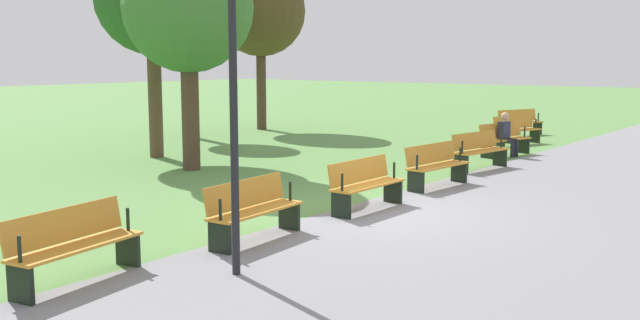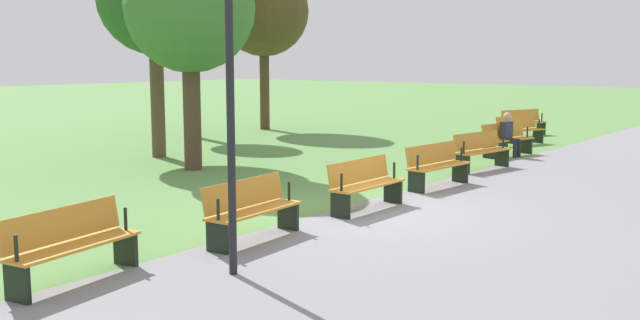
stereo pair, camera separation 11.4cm
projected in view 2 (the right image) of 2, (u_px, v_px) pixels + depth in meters
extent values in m
plane|color=#5B8C47|center=(368.00, 210.00, 12.63)|extent=(120.00, 120.00, 0.00)
cube|color=gray|center=(509.00, 232.00, 11.04)|extent=(42.69, 6.18, 0.01)
cube|color=orange|center=(524.00, 123.00, 24.82)|extent=(1.80, 1.07, 0.04)
cube|color=orange|center=(520.00, 115.00, 24.96)|extent=(1.67, 0.76, 0.40)
cube|color=black|center=(541.00, 128.00, 25.26)|extent=(0.20, 0.37, 0.43)
cylinder|color=black|center=(542.00, 117.00, 25.19)|extent=(0.06, 0.06, 0.30)
cube|color=black|center=(507.00, 131.00, 24.45)|extent=(0.20, 0.37, 0.43)
cylinder|color=black|center=(508.00, 119.00, 24.37)|extent=(0.06, 0.06, 0.30)
cube|color=orange|center=(521.00, 130.00, 22.19)|extent=(1.81, 0.96, 0.04)
cube|color=orange|center=(516.00, 122.00, 22.32)|extent=(1.71, 0.64, 0.40)
cube|color=black|center=(538.00, 136.00, 22.68)|extent=(0.17, 0.37, 0.43)
cylinder|color=black|center=(539.00, 124.00, 22.61)|extent=(0.06, 0.06, 0.30)
cube|color=black|center=(503.00, 139.00, 21.77)|extent=(0.17, 0.37, 0.43)
cylinder|color=black|center=(504.00, 127.00, 21.69)|extent=(0.06, 0.06, 0.30)
cube|color=orange|center=(508.00, 140.00, 19.64)|extent=(1.82, 0.83, 0.04)
cube|color=orange|center=(503.00, 130.00, 19.76)|extent=(1.74, 0.51, 0.40)
cube|color=black|center=(526.00, 146.00, 20.18)|extent=(0.14, 0.38, 0.43)
cylinder|color=black|center=(527.00, 132.00, 20.11)|extent=(0.05, 0.05, 0.30)
cube|color=black|center=(489.00, 150.00, 19.16)|extent=(0.14, 0.38, 0.43)
cylinder|color=black|center=(490.00, 136.00, 19.09)|extent=(0.05, 0.05, 0.30)
cube|color=orange|center=(483.00, 151.00, 17.17)|extent=(1.81, 0.71, 0.04)
cube|color=orange|center=(476.00, 141.00, 17.28)|extent=(1.76, 0.38, 0.40)
cube|color=black|center=(502.00, 158.00, 17.76)|extent=(0.12, 0.38, 0.43)
cylinder|color=black|center=(503.00, 142.00, 17.69)|extent=(0.05, 0.05, 0.30)
cube|color=black|center=(463.00, 164.00, 16.65)|extent=(0.12, 0.38, 0.43)
cylinder|color=black|center=(464.00, 147.00, 16.58)|extent=(0.05, 0.05, 0.30)
cube|color=orange|center=(439.00, 166.00, 14.81)|extent=(1.79, 0.58, 0.04)
cube|color=orange|center=(432.00, 154.00, 14.91)|extent=(1.77, 0.24, 0.40)
cube|color=black|center=(460.00, 172.00, 15.45)|extent=(0.09, 0.38, 0.43)
cylinder|color=black|center=(461.00, 154.00, 15.38)|extent=(0.05, 0.05, 0.30)
cube|color=black|center=(416.00, 182.00, 14.24)|extent=(0.09, 0.38, 0.43)
cylinder|color=black|center=(418.00, 163.00, 14.17)|extent=(0.05, 0.05, 0.30)
cube|color=orange|center=(368.00, 185.00, 12.57)|extent=(1.76, 0.44, 0.04)
cube|color=orange|center=(359.00, 170.00, 12.65)|extent=(1.76, 0.10, 0.40)
cube|color=black|center=(393.00, 191.00, 13.24)|extent=(0.06, 0.37, 0.43)
cylinder|color=black|center=(394.00, 170.00, 13.17)|extent=(0.04, 0.04, 0.30)
cube|color=black|center=(340.00, 206.00, 11.96)|extent=(0.06, 0.37, 0.43)
cylinder|color=black|center=(341.00, 182.00, 11.89)|extent=(0.04, 0.04, 0.30)
cube|color=orange|center=(255.00, 211.00, 10.46)|extent=(1.79, 0.58, 0.04)
cube|color=orange|center=(244.00, 193.00, 10.53)|extent=(1.77, 0.24, 0.40)
cube|color=black|center=(288.00, 216.00, 11.17)|extent=(0.09, 0.38, 0.43)
cylinder|color=black|center=(289.00, 191.00, 11.10)|extent=(0.05, 0.05, 0.30)
cube|color=black|center=(218.00, 238.00, 9.81)|extent=(0.09, 0.38, 0.43)
cylinder|color=black|center=(218.00, 210.00, 9.74)|extent=(0.05, 0.05, 0.30)
cube|color=orange|center=(75.00, 246.00, 8.49)|extent=(1.81, 0.71, 0.04)
cube|color=orange|center=(62.00, 224.00, 8.55)|extent=(1.76, 0.38, 0.40)
cube|color=black|center=(126.00, 249.00, 9.23)|extent=(0.12, 0.38, 0.43)
cylinder|color=black|center=(126.00, 219.00, 9.17)|extent=(0.05, 0.05, 0.30)
cube|color=black|center=(17.00, 284.00, 7.81)|extent=(0.12, 0.38, 0.43)
cylinder|color=black|center=(16.00, 249.00, 7.74)|extent=(0.05, 0.05, 0.30)
cube|color=#2D3347|center=(506.00, 131.00, 19.57)|extent=(0.36, 0.27, 0.50)
sphere|color=tan|center=(508.00, 116.00, 19.50)|extent=(0.22, 0.22, 0.22)
cylinder|color=#23232D|center=(514.00, 141.00, 19.52)|extent=(0.21, 0.38, 0.13)
cylinder|color=#23232D|center=(519.00, 149.00, 19.42)|extent=(0.13, 0.13, 0.43)
cylinder|color=#23232D|center=(510.00, 141.00, 19.41)|extent=(0.21, 0.38, 0.13)
cylinder|color=#23232D|center=(515.00, 150.00, 19.30)|extent=(0.13, 0.13, 0.43)
cylinder|color=#4C3828|center=(193.00, 86.00, 24.15)|extent=(0.33, 0.33, 3.46)
sphere|color=#285B23|center=(191.00, 10.00, 23.80)|extent=(2.41, 2.41, 2.41)
cylinder|color=#4C3828|center=(265.00, 85.00, 26.90)|extent=(0.36, 0.36, 3.32)
sphere|color=#4C3D1E|center=(264.00, 11.00, 26.52)|extent=(3.35, 3.35, 3.35)
cylinder|color=brown|center=(157.00, 97.00, 19.25)|extent=(0.37, 0.37, 3.27)
cylinder|color=#4C3828|center=(192.00, 111.00, 17.05)|extent=(0.42, 0.42, 2.85)
sphere|color=#3D7533|center=(189.00, 7.00, 16.71)|extent=(3.07, 3.07, 3.07)
cylinder|color=black|center=(230.00, 106.00, 8.58)|extent=(0.10, 0.10, 4.16)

